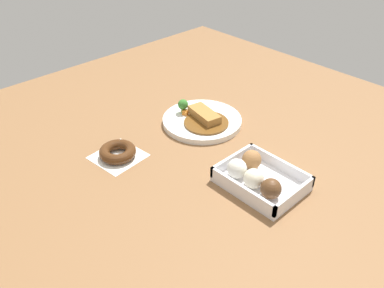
# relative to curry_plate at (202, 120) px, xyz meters

# --- Properties ---
(ground_plane) EXTENTS (1.60, 1.60, 0.00)m
(ground_plane) POSITION_rel_curry_plate_xyz_m (0.13, -0.13, -0.01)
(ground_plane) COLOR brown
(curry_plate) EXTENTS (0.25, 0.25, 0.06)m
(curry_plate) POSITION_rel_curry_plate_xyz_m (0.00, 0.00, 0.00)
(curry_plate) COLOR white
(curry_plate) RESTS_ON ground_plane
(donut_box) EXTENTS (0.20, 0.16, 0.06)m
(donut_box) POSITION_rel_curry_plate_xyz_m (0.31, -0.11, 0.01)
(donut_box) COLOR white
(donut_box) RESTS_ON ground_plane
(chocolate_ring_donut) EXTENTS (0.14, 0.14, 0.03)m
(chocolate_ring_donut) POSITION_rel_curry_plate_xyz_m (-0.03, -0.29, 0.00)
(chocolate_ring_donut) COLOR white
(chocolate_ring_donut) RESTS_ON ground_plane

